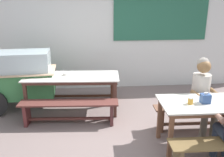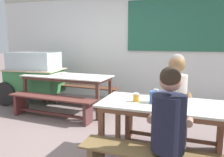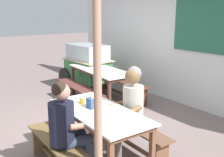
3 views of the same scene
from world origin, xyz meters
name	(u,v)px [view 1 (image 1 of 3)]	position (x,y,z in m)	size (l,w,h in m)	color
ground_plane	(128,134)	(0.00, 0.00, 0.00)	(40.00, 40.00, 0.00)	slate
backdrop_wall	(116,32)	(0.04, 2.50, 1.46)	(7.59, 0.23, 2.78)	silver
dining_table_far	(72,79)	(-1.00, 1.05, 0.70)	(1.93, 0.86, 0.77)	silver
dining_table_near	(213,107)	(1.21, -0.47, 0.69)	(1.63, 0.78, 0.77)	silver
bench_far_back	(76,88)	(-0.97, 1.61, 0.29)	(1.90, 0.44, 0.44)	#553120
bench_far_front	(69,109)	(-1.04, 0.49, 0.31)	(1.84, 0.44, 0.44)	#582C27
bench_near_back	(196,114)	(1.22, 0.09, 0.29)	(1.51, 0.32, 0.44)	brown
food_cart	(23,76)	(-2.04, 1.32, 0.71)	(1.69, 0.93, 1.23)	#3A8046
person_right_near_table	(203,91)	(1.26, 0.02, 0.75)	(0.43, 0.58, 1.32)	#686153
tissue_box	(205,98)	(1.06, -0.49, 0.84)	(0.13, 0.11, 0.16)	#395895
condiment_jar	(191,101)	(0.82, -0.51, 0.82)	(0.08, 0.08, 0.10)	gold
soup_bowl	(66,74)	(-1.12, 1.11, 0.79)	(0.14, 0.14, 0.05)	silver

